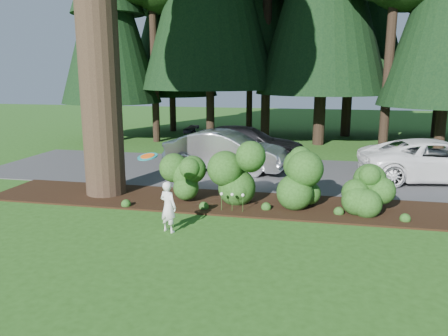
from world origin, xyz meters
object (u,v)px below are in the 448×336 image
(car_silver_wagon, at_px, (226,151))
(car_dark_suv, at_px, (246,144))
(car_white_suv, at_px, (437,160))
(frisbee, at_px, (147,156))
(child, at_px, (168,207))

(car_silver_wagon, distance_m, car_dark_suv, 2.11)
(car_silver_wagon, height_order, car_white_suv, car_silver_wagon)
(car_silver_wagon, height_order, frisbee, frisbee)
(car_dark_suv, relative_size, child, 4.13)
(car_dark_suv, xyz_separation_m, child, (-0.46, -8.94, -0.16))
(child, bearing_deg, car_white_suv, -114.87)
(car_silver_wagon, xyz_separation_m, child, (0.03, -6.89, -0.18))
(car_dark_suv, bearing_deg, car_white_suv, -110.68)
(car_dark_suv, bearing_deg, frisbee, 168.96)
(car_silver_wagon, height_order, car_dark_suv, car_silver_wagon)
(car_white_suv, relative_size, frisbee, 10.51)
(car_silver_wagon, bearing_deg, child, -172.56)
(frisbee, bearing_deg, car_white_suv, 38.83)
(car_silver_wagon, xyz_separation_m, frisbee, (-0.53, -6.70, 1.00))
(car_white_suv, distance_m, car_dark_suv, 7.52)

